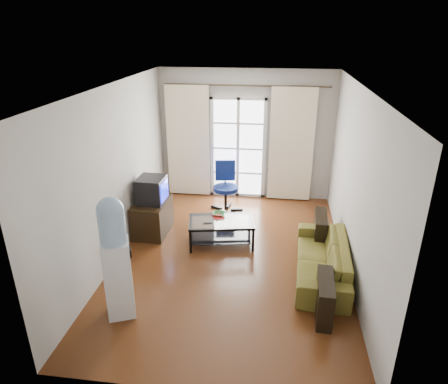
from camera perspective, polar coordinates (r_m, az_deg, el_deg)
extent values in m
plane|color=#603216|center=(6.55, 0.96, -9.33)|extent=(5.20, 5.20, 0.00)
plane|color=white|center=(5.60, 1.14, 14.76)|extent=(5.20, 5.20, 0.00)
cube|color=#B8B6AF|center=(8.41, 3.10, 8.08)|extent=(3.60, 0.02, 2.70)
cube|color=#B8B6AF|center=(3.66, -3.76, -12.90)|extent=(3.60, 0.02, 2.70)
cube|color=#B8B6AF|center=(6.39, -15.23, 2.46)|extent=(0.02, 5.20, 2.70)
cube|color=#B8B6AF|center=(6.03, 18.31, 0.86)|extent=(0.02, 5.20, 2.70)
cube|color=white|center=(8.46, 2.02, 6.25)|extent=(1.01, 0.02, 2.04)
cube|color=white|center=(8.44, 2.00, 6.21)|extent=(1.16, 0.06, 2.15)
cylinder|color=#4C3F2D|center=(8.11, 3.19, 14.96)|extent=(3.30, 0.04, 0.04)
cube|color=#FFF2CD|center=(8.51, -5.14, 7.15)|extent=(0.90, 0.07, 2.35)
cube|color=#FFF2CD|center=(8.32, 9.59, 6.55)|extent=(0.90, 0.07, 2.35)
cube|color=gray|center=(8.61, 8.21, 1.08)|extent=(0.64, 0.12, 0.64)
imported|color=brown|center=(6.19, 13.81, -9.21)|extent=(1.93, 0.93, 0.54)
cube|color=silver|center=(6.73, -0.41, -4.14)|extent=(1.18, 0.81, 0.01)
cube|color=black|center=(6.87, -0.40, -6.38)|extent=(1.11, 0.74, 0.01)
cube|color=black|center=(6.58, -4.80, -7.02)|extent=(0.05, 0.05, 0.44)
cube|color=black|center=(6.62, 4.18, -6.81)|extent=(0.05, 0.05, 0.44)
cube|color=black|center=(7.08, -4.68, -4.76)|extent=(0.05, 0.05, 0.44)
cube|color=black|center=(7.11, 3.65, -4.58)|extent=(0.05, 0.05, 0.44)
imported|color=#35832F|center=(6.88, -0.72, -3.18)|extent=(0.23, 0.23, 0.05)
imported|color=#B43816|center=(6.80, -1.49, -3.70)|extent=(0.33, 0.34, 0.02)
cube|color=black|center=(6.63, -2.31, -4.44)|extent=(0.16, 0.07, 0.02)
cube|color=black|center=(7.27, -10.19, -3.55)|extent=(0.57, 0.84, 0.60)
cube|color=black|center=(7.06, -10.30, 0.32)|extent=(0.47, 0.51, 0.45)
cube|color=#0C19E5|center=(6.98, -8.53, 0.20)|extent=(0.03, 0.39, 0.33)
cube|color=black|center=(7.12, -11.79, 0.42)|extent=(0.15, 0.34, 0.29)
cylinder|color=black|center=(7.96, 0.24, -1.12)|extent=(0.06, 0.06, 0.51)
cylinder|color=navy|center=(7.86, 0.24, 0.51)|extent=(0.49, 0.49, 0.08)
cube|color=navy|center=(7.96, 0.17, 3.11)|extent=(0.40, 0.12, 0.42)
cube|color=white|center=(5.31, -14.84, -11.88)|extent=(0.44, 0.44, 1.06)
cylinder|color=#90B7DF|center=(4.93, -15.70, -4.75)|extent=(0.32, 0.32, 0.42)
sphere|color=#90B7DF|center=(4.84, -15.96, -2.52)|extent=(0.32, 0.32, 0.32)
cube|color=black|center=(5.11, -13.36, -8.34)|extent=(0.09, 0.14, 0.11)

